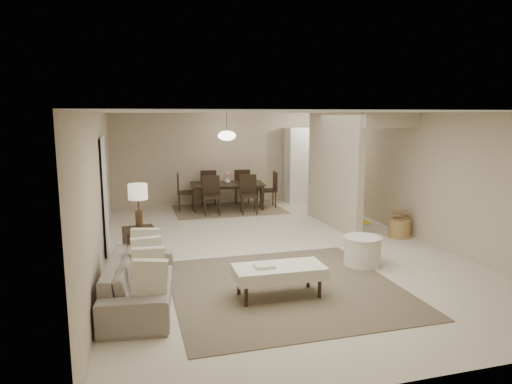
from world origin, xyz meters
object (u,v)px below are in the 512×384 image
object	(u,v)px
ottoman_bench	(279,272)
wicker_basket	(399,228)
pantry_cabinet	(307,165)
dining_table	(228,196)
sofa	(140,281)
round_pouf	(362,251)
side_table	(140,244)

from	to	relation	value
ottoman_bench	wicker_basket	distance (m)	4.03
pantry_cabinet	dining_table	size ratio (longest dim) A/B	1.09
sofa	round_pouf	bearing A→B (deg)	-73.93
round_pouf	pantry_cabinet	bearing A→B (deg)	77.36
sofa	side_table	bearing A→B (deg)	5.22
ottoman_bench	dining_table	distance (m)	5.99
ottoman_bench	dining_table	size ratio (longest dim) A/B	0.65
pantry_cabinet	round_pouf	xyz separation A→B (m)	(-1.24, -5.53, -0.81)
ottoman_bench	round_pouf	size ratio (longest dim) A/B	2.01
round_pouf	wicker_basket	distance (m)	2.10
pantry_cabinet	round_pouf	bearing A→B (deg)	-102.64
pantry_cabinet	wicker_basket	distance (m)	4.25
round_pouf	dining_table	distance (m)	5.21
sofa	side_table	distance (m)	1.86
round_pouf	ottoman_bench	bearing A→B (deg)	-153.08
sofa	round_pouf	world-z (taller)	sofa
wicker_basket	round_pouf	bearing A→B (deg)	-138.99
wicker_basket	dining_table	bearing A→B (deg)	126.68
pantry_cabinet	round_pouf	distance (m)	5.73
round_pouf	wicker_basket	size ratio (longest dim) A/B	1.43
ottoman_bench	side_table	bearing A→B (deg)	130.69
side_table	dining_table	bearing A→B (deg)	58.36
sofa	ottoman_bench	size ratio (longest dim) A/B	1.66
pantry_cabinet	dining_table	world-z (taller)	pantry_cabinet
pantry_cabinet	ottoman_bench	distance (m)	7.11
round_pouf	wicker_basket	bearing A→B (deg)	41.01
dining_table	round_pouf	bearing A→B (deg)	-70.73
round_pouf	dining_table	size ratio (longest dim) A/B	0.32
wicker_basket	ottoman_bench	bearing A→B (deg)	-145.77
round_pouf	dining_table	bearing A→B (deg)	102.95
pantry_cabinet	sofa	world-z (taller)	pantry_cabinet
ottoman_bench	round_pouf	distance (m)	1.96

